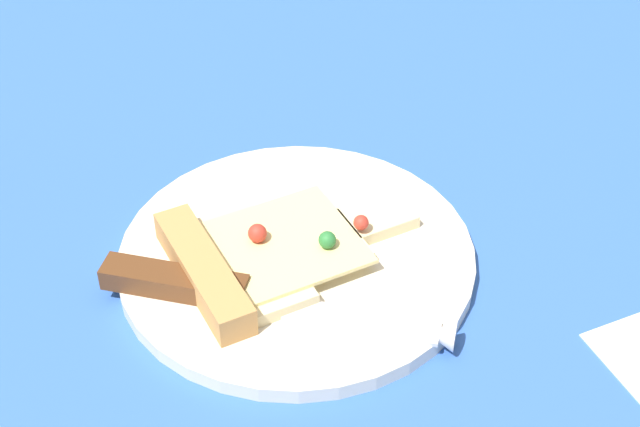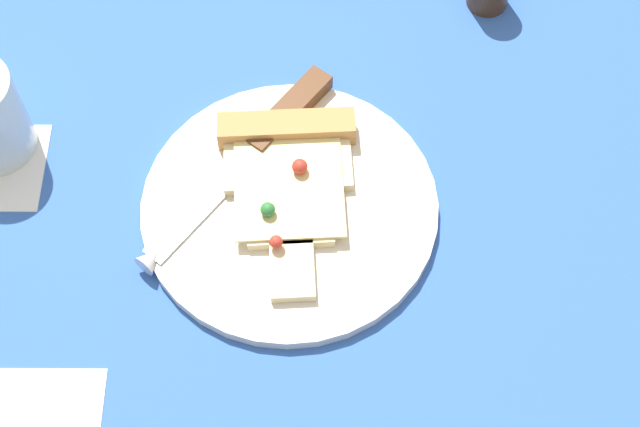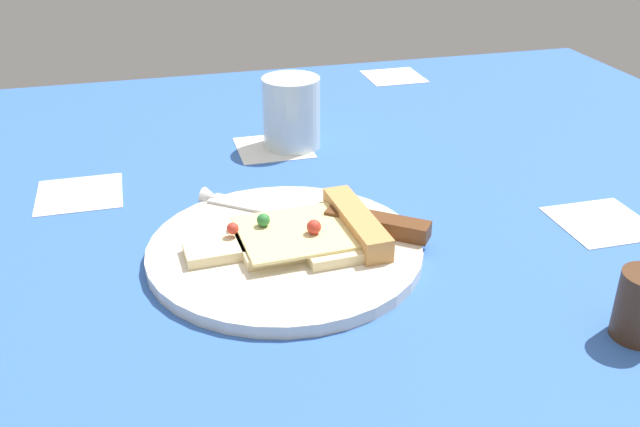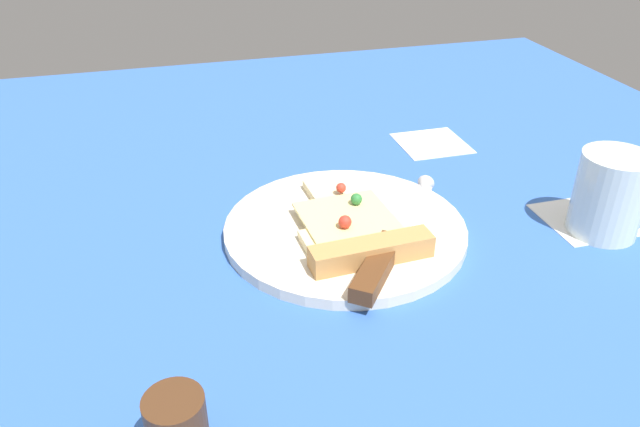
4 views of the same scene
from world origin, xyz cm
name	(u,v)px [view 4 (image 4 of 4)]	position (x,y,z in cm)	size (l,w,h in cm)	color
ground_plane	(301,263)	(-0.02, 0.02, -1.50)	(132.51, 132.51, 3.00)	#3360B7
plate	(345,229)	(-5.28, -1.73, 0.59)	(25.28, 25.28, 1.18)	silver
pizza_slice	(355,231)	(-5.44, 0.86, 1.97)	(12.13, 17.81, 2.63)	beige
knife	(391,243)	(-8.31, 3.67, 1.78)	(16.29, 20.31, 2.45)	silver
drinking_glass	(609,195)	(-31.55, 4.96, 4.42)	(7.13, 7.13, 8.84)	silver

